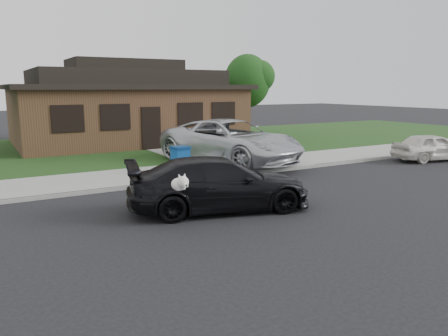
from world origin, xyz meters
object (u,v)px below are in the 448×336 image
sedan (219,184)px  white_compact (432,147)px  recycling_bin (181,159)px  minivan (231,141)px

sedan → white_compact: 12.36m
recycling_bin → white_compact: bearing=-19.4°
sedan → minivan: size_ratio=0.81×
white_compact → recycling_bin: (-11.16, 2.46, 0.00)m
minivan → recycling_bin: (-2.75, -1.01, -0.42)m
sedan → white_compact: bearing=-64.9°
sedan → minivan: 6.85m
white_compact → minivan: bearing=81.0°
white_compact → recycling_bin: white_compact is taller
minivan → white_compact: minivan is taller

